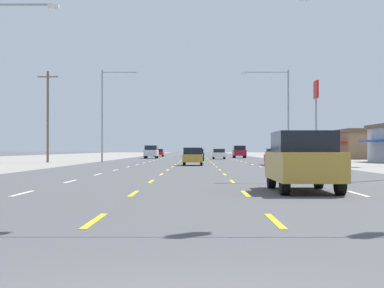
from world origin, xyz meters
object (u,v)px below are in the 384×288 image
Objects in this scene: hatchback_center_turn_distant_a at (197,153)px; sedan_center_turn_midfar at (197,155)px; sedan_far_right_mid at (277,157)px; suv_far_right_farthest at (239,152)px; streetlight_right_row_1 at (283,108)px; pole_sign_right_row_2 at (316,100)px; streetlight_left_row_1 at (106,109)px; sedan_far_left_distant_b at (159,153)px; suv_inner_right_nearest at (303,160)px; hatchback_center_turn_near at (193,156)px; suv_far_left_farther at (151,152)px; sedan_inner_right_far at (219,154)px.

sedan_center_turn_midfar is at bearing -89.92° from hatchback_center_turn_distant_a.
sedan_far_right_mid is 0.92× the size of suv_far_right_farthest.
sedan_center_turn_midfar is 13.88m from streetlight_right_row_1.
streetlight_right_row_1 reaches higher than pole_sign_right_row_2.
sedan_far_right_mid is 22.06m from streetlight_left_row_1.
sedan_far_left_distant_b is (-14.26, 63.31, 0.00)m from sedan_far_right_mid.
sedan_far_right_mid is at bearing -100.16° from streetlight_right_row_1.
suv_inner_right_nearest reaches higher than hatchback_center_turn_near.
sedan_center_turn_midfar is 1.15× the size of hatchback_center_turn_distant_a.
pole_sign_right_row_2 is (14.11, 18.30, 6.31)m from hatchback_center_turn_near.
suv_far_left_farther reaches higher than sedan_far_left_distant_b.
sedan_far_left_distant_b is 50.84m from pole_sign_right_row_2.
streetlight_right_row_1 is (9.46, -38.99, 5.14)m from hatchback_center_turn_distant_a.
suv_far_left_farther is 21.97m from sedan_far_left_distant_b.
hatchback_center_turn_distant_a is 40.53m from streetlight_left_row_1.
streetlight_right_row_1 reaches higher than suv_inner_right_nearest.
suv_inner_right_nearest is 0.53× the size of pole_sign_right_row_2.
suv_inner_right_nearest is 49.80m from streetlight_left_row_1.
sedan_far_right_mid is 19.75m from pole_sign_right_row_2.
suv_far_right_farthest is at bearing 90.27° from sedan_far_right_mid.
streetlight_right_row_1 reaches higher than suv_far_left_farther.
streetlight_right_row_1 reaches higher than hatchback_center_turn_near.
hatchback_center_turn_near is at bearing -90.80° from sedan_center_turn_midfar.
suv_far_right_farthest is at bearing 63.07° from streetlight_left_row_1.
suv_far_left_farther is (-6.71, 42.19, 0.24)m from hatchback_center_turn_near.
streetlight_right_row_1 is at bearing -71.65° from sedan_far_left_distant_b.
pole_sign_right_row_2 reaches higher than sedan_far_right_mid.
hatchback_center_turn_near is 0.39× the size of streetlight_right_row_1.
suv_far_left_farther is (-10.59, 75.87, 0.00)m from suv_inner_right_nearest.
suv_far_left_farther is at bearing 149.47° from sedan_inner_right_far.
streetlight_left_row_1 is at bearing 105.75° from suv_inner_right_nearest.
hatchback_center_turn_distant_a is 0.39× the size of streetlight_left_row_1.
hatchback_center_turn_near is (-3.88, 33.68, -0.24)m from suv_inner_right_nearest.
suv_far_left_farther is (-14.08, 41.35, 0.27)m from sedan_far_right_mid.
hatchback_center_turn_distant_a is 0.39× the size of streetlight_right_row_1.
suv_far_right_farthest reaches higher than sedan_center_turn_midfar.
sedan_far_right_mid is 52.66m from hatchback_center_turn_distant_a.
sedan_far_left_distant_b is at bearing 90.49° from suv_far_left_farther.
sedan_inner_right_far is 23.58m from streetlight_right_row_1.
sedan_inner_right_far is at bearing 105.74° from streetlight_right_row_1.
sedan_center_turn_midfar is 0.92× the size of suv_far_right_farthest.
suv_inner_right_nearest and suv_far_right_farthest have the same top height.
pole_sign_right_row_2 reaches higher than hatchback_center_turn_near.
sedan_center_turn_midfar is 13.73m from sedan_inner_right_far.
sedan_inner_right_far is 0.92× the size of suv_far_left_farther.
sedan_center_turn_midfar is 30.20m from hatchback_center_turn_distant_a.
suv_inner_right_nearest is at bearing -89.68° from sedan_inner_right_far.
suv_inner_right_nearest reaches higher than sedan_center_turn_midfar.
streetlight_right_row_1 is at bearing 55.26° from hatchback_center_turn_near.
hatchback_center_turn_distant_a is at bearing -57.22° from sedan_far_left_distant_b.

